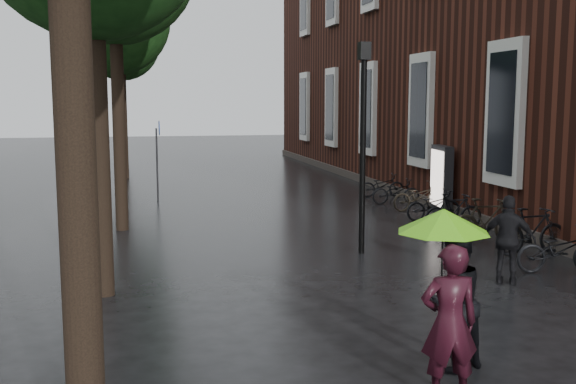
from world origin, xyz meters
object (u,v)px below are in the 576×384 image
object	(u,v)px
pedestrian_walking	(508,240)
parked_bicycles	(461,213)
ad_lightbox	(441,179)
lamp_post	(363,127)
person_black	(453,301)
person_burgundy	(449,323)

from	to	relation	value
pedestrian_walking	parked_bicycles	size ratio (longest dim) A/B	0.13
pedestrian_walking	ad_lightbox	bearing A→B (deg)	-71.92
pedestrian_walking	parked_bicycles	distance (m)	5.11
parked_bicycles	lamp_post	bearing A→B (deg)	-150.67
parked_bicycles	lamp_post	world-z (taller)	lamp_post
person_black	parked_bicycles	distance (m)	9.35
person_burgundy	pedestrian_walking	distance (m)	5.33
pedestrian_walking	parked_bicycles	xyz separation A→B (m)	(1.58, 4.84, -0.35)
person_burgundy	person_black	bearing A→B (deg)	-111.31
ad_lightbox	pedestrian_walking	bearing A→B (deg)	-98.90
ad_lightbox	lamp_post	distance (m)	6.35
person_burgundy	parked_bicycles	xyz separation A→B (m)	(4.83, 9.07, -0.43)
person_burgundy	person_black	world-z (taller)	person_burgundy
person_black	ad_lightbox	distance (m)	12.05
person_black	pedestrian_walking	xyz separation A→B (m)	(2.79, 3.40, -0.05)
person_burgundy	person_black	xyz separation A→B (m)	(0.46, 0.82, -0.03)
pedestrian_walking	person_black	bearing A→B (deg)	85.61
pedestrian_walking	ad_lightbox	size ratio (longest dim) A/B	0.81
parked_bicycles	lamp_post	xyz separation A→B (m)	(-3.35, -1.88, 2.29)
person_black	pedestrian_walking	size ratio (longest dim) A/B	1.06
pedestrian_walking	lamp_post	world-z (taller)	lamp_post
person_black	ad_lightbox	world-z (taller)	ad_lightbox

